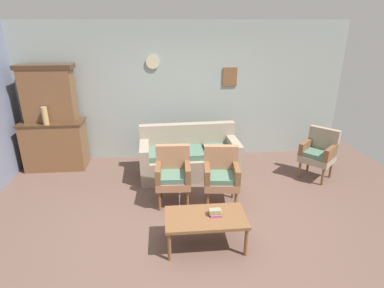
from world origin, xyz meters
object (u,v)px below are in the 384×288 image
vase_on_cabinet (45,116)px  book_stack_on_table (215,212)px  wingback_chair_by_fireplace (319,152)px  floor_vase_by_wall (325,144)px  coffee_table (206,219)px  armchair_by_doorway (221,174)px  armchair_row_middle (173,173)px  side_cabinet (55,145)px  floral_couch (189,158)px

vase_on_cabinet → book_stack_on_table: vase_on_cabinet is taller
wingback_chair_by_fireplace → floor_vase_by_wall: bearing=55.2°
coffee_table → wingback_chair_by_fireplace: bearing=36.6°
armchair_by_doorway → floor_vase_by_wall: 2.85m
vase_on_cabinet → coffee_table: bearing=-42.5°
armchair_row_middle → book_stack_on_table: size_ratio=5.71×
side_cabinet → vase_on_cabinet: (-0.03, -0.19, 0.62)m
floral_couch → wingback_chair_by_fireplace: size_ratio=2.01×
floral_couch → armchair_by_doorway: (0.40, -1.03, 0.17)m
coffee_table → floor_vase_by_wall: size_ratio=1.56×
floral_couch → book_stack_on_table: floral_couch is taller
book_stack_on_table → vase_on_cabinet: bearing=139.0°
floral_couch → coffee_table: 2.01m
floral_couch → side_cabinet: bearing=167.8°
coffee_table → armchair_by_doorway: bearing=69.3°
side_cabinet → coffee_table: bearing=-45.0°
floral_couch → armchair_by_doorway: bearing=-69.0°
wingback_chair_by_fireplace → floor_vase_by_wall: 0.96m
wingback_chair_by_fireplace → floor_vase_by_wall: wingback_chair_by_fireplace is taller
side_cabinet → floor_vase_by_wall: bearing=-1.1°
floral_couch → book_stack_on_table: bearing=-85.7°
book_stack_on_table → armchair_row_middle: bearing=114.6°
floral_couch → book_stack_on_table: size_ratio=11.45×
vase_on_cabinet → wingback_chair_by_fireplace: size_ratio=0.36×
book_stack_on_table → armchair_by_doorway: bearing=75.6°
armchair_by_doorway → book_stack_on_table: (-0.25, -0.96, -0.04)m
floral_couch → armchair_row_middle: 1.01m
armchair_row_middle → wingback_chair_by_fireplace: size_ratio=1.00×
wingback_chair_by_fireplace → book_stack_on_table: 2.71m
armchair_row_middle → armchair_by_doorway: 0.73m
vase_on_cabinet → coffee_table: (2.58, -2.37, -0.72)m
book_stack_on_table → coffee_table: bearing=-171.5°
side_cabinet → book_stack_on_table: bearing=-43.5°
armchair_by_doorway → floor_vase_by_wall: bearing=31.3°
floor_vase_by_wall → armchair_by_doorway: bearing=-148.7°
wingback_chair_by_fireplace → armchair_by_doorway: bearing=-159.5°
armchair_row_middle → vase_on_cabinet: bearing=149.7°
vase_on_cabinet → floor_vase_by_wall: bearing=0.9°
armchair_by_doorway → book_stack_on_table: armchair_by_doorway is taller
side_cabinet → coffee_table: 3.62m
vase_on_cabinet → armchair_by_doorway: vase_on_cabinet is taller
side_cabinet → floral_couch: side_cabinet is taller
armchair_row_middle → coffee_table: (0.36, -1.07, -0.12)m
wingback_chair_by_fireplace → coffee_table: bearing=-143.4°
vase_on_cabinet → book_stack_on_table: size_ratio=2.05×
coffee_table → floral_couch: bearing=90.8°
side_cabinet → book_stack_on_table: size_ratio=7.33×
coffee_table → floor_vase_by_wall: bearing=41.2°
wingback_chair_by_fireplace → armchair_row_middle: bearing=-166.9°
armchair_by_doorway → wingback_chair_by_fireplace: bearing=20.5°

